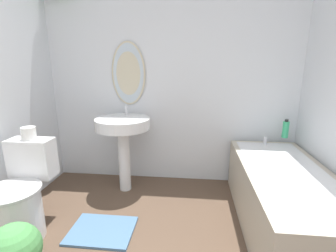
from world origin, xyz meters
TOP-DOWN VIEW (x-y plane):
  - wall_back at (-0.08, 2.33)m, footprint 2.78×0.29m
  - toilet at (-1.06, 1.23)m, footprint 0.42×0.57m
  - pedestal_sink at (-0.46, 2.00)m, footprint 0.55×0.55m
  - bathtub at (0.98, 1.51)m, footprint 0.66×1.49m
  - shampoo_bottle at (1.17, 2.16)m, footprint 0.06×0.06m
  - bath_mat at (-0.46, 1.31)m, footprint 0.50×0.39m
  - toilet_paper_roll at (-1.06, 1.44)m, footprint 0.11×0.11m

SIDE VIEW (x-z plane):
  - bath_mat at x=-0.46m, z-range 0.00..0.02m
  - bathtub at x=0.98m, z-range -0.03..0.55m
  - toilet at x=-1.06m, z-range -0.07..0.65m
  - pedestal_sink at x=-0.46m, z-range 0.19..1.06m
  - shampoo_bottle at x=1.17m, z-range 0.57..0.76m
  - toilet_paper_roll at x=-1.06m, z-range 0.71..0.81m
  - wall_back at x=-0.08m, z-range 0.06..2.46m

